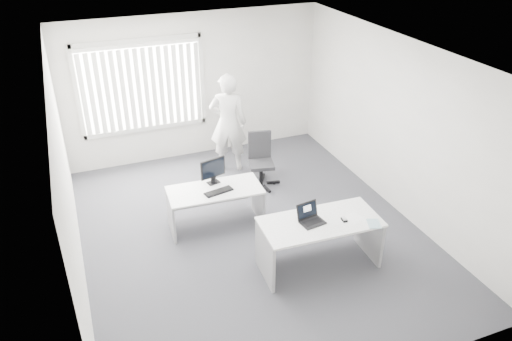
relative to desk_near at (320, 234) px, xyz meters
name	(u,v)px	position (x,y,z in m)	size (l,w,h in m)	color
ground	(251,232)	(-0.60, 1.08, -0.54)	(6.00, 6.00, 0.00)	#515359
wall_back	(195,87)	(-0.60, 4.08, 0.86)	(5.00, 0.02, 2.80)	silver
wall_front	(365,285)	(-0.60, -1.92, 0.86)	(5.00, 0.02, 2.80)	silver
wall_left	(66,184)	(-3.10, 1.08, 0.86)	(0.02, 6.00, 2.80)	silver
wall_right	(397,126)	(1.90, 1.08, 0.86)	(0.02, 6.00, 2.80)	silver
ceiling	(250,55)	(-0.60, 1.08, 2.26)	(5.00, 6.00, 0.02)	silver
window	(142,86)	(-1.60, 4.04, 1.01)	(2.32, 0.06, 1.76)	silver
blinds	(143,89)	(-1.60, 3.98, 0.98)	(2.20, 0.10, 1.50)	white
desk_near	(320,234)	(0.00, 0.00, 0.00)	(1.67, 0.84, 0.75)	white
desk_far	(215,199)	(-1.04, 1.47, -0.06)	(1.48, 0.76, 0.66)	white
office_chair	(261,169)	(0.11, 2.42, -0.23)	(0.67, 0.67, 0.98)	black
person	(228,123)	(-0.23, 3.21, 0.40)	(0.69, 0.45, 1.88)	silver
laptop	(313,215)	(-0.12, -0.01, 0.33)	(0.32, 0.28, 0.25)	black
paper_sheet	(352,219)	(0.41, -0.12, 0.21)	(0.31, 0.22, 0.00)	white
mouse	(344,219)	(0.30, -0.11, 0.23)	(0.06, 0.10, 0.04)	silver
booklet	(374,224)	(0.63, -0.33, 0.21)	(0.16, 0.22, 0.01)	white
keyboard	(219,192)	(-1.01, 1.37, 0.13)	(0.45, 0.15, 0.02)	black
monitor	(213,171)	(-1.00, 1.67, 0.33)	(0.42, 0.13, 0.42)	black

